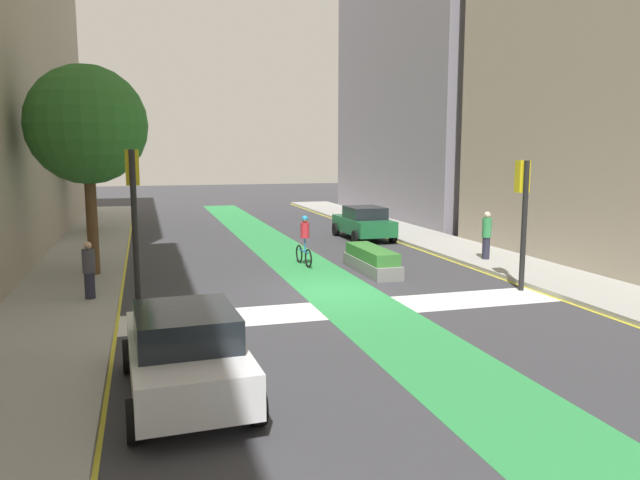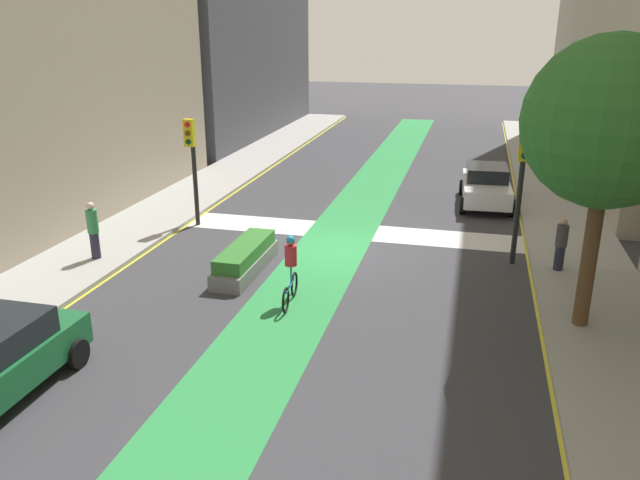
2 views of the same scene
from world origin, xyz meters
name	(u,v)px [view 1 (image 1 of 2)]	position (x,y,z in m)	size (l,w,h in m)	color
ground_plane	(329,292)	(0.00, 0.00, 0.00)	(120.00, 120.00, 0.00)	#38383D
bike_lane_paint	(339,291)	(0.29, 0.00, 0.00)	(2.40, 60.00, 0.01)	#2D8C47
crosswalk_band	(351,308)	(0.00, -2.00, 0.00)	(12.00, 1.80, 0.01)	silver
sidewalk_left	(58,307)	(-7.50, 0.00, 0.07)	(3.00, 60.00, 0.15)	#9E9E99
curb_stripe_left	(118,306)	(-6.00, 0.00, 0.01)	(0.16, 60.00, 0.01)	yellow
sidewalk_right	(545,275)	(7.50, 0.00, 0.07)	(3.00, 60.00, 0.15)	#9E9E99
curb_stripe_right	(505,280)	(6.00, 0.00, 0.01)	(0.16, 60.00, 0.01)	yellow
traffic_signal_near_right	(523,199)	(5.62, -1.30, 2.74)	(0.35, 0.52, 3.89)	black
traffic_signal_near_left	(134,197)	(-5.47, -0.02, 2.95)	(0.35, 0.52, 4.21)	black
car_white_left_near	(185,352)	(-4.64, -6.78, 0.80)	(2.18, 4.28, 1.57)	silver
car_green_right_far	(364,223)	(4.78, 9.99, 0.80)	(2.02, 4.20, 1.57)	#196033
cyclist_in_lane	(304,239)	(0.36, 4.28, 0.97)	(0.32, 1.73, 1.86)	black
pedestrian_sidewalk_right_a	(487,235)	(7.04, 2.90, 1.07)	(0.34, 0.34, 1.79)	#262638
pedestrian_sidewalk_left_a	(89,270)	(-6.73, 0.47, 0.95)	(0.34, 0.34, 1.58)	#262638
street_tree_near	(87,126)	(-6.87, 4.05, 4.97)	(3.79, 3.79, 6.74)	brown
street_tree_far	(89,140)	(-7.75, 15.81, 4.72)	(4.20, 4.20, 6.69)	brown
median_planter	(372,260)	(2.29, 2.48, 0.40)	(0.94, 3.47, 0.85)	slate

